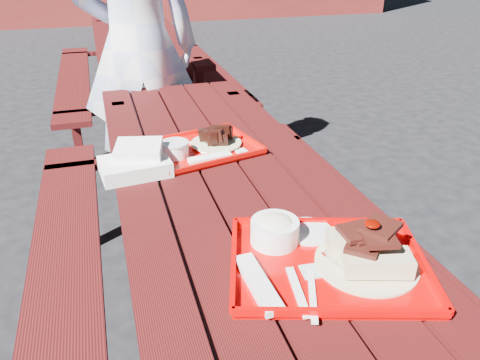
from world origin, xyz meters
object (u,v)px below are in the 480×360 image
at_px(picnic_table_near, 228,226).
at_px(person, 138,48).
at_px(picnic_table_far, 141,58).
at_px(far_tray, 201,147).
at_px(near_tray, 327,251).

relative_size(picnic_table_near, person, 1.27).
height_order(picnic_table_far, far_tray, far_tray).
relative_size(picnic_table_near, far_tray, 5.17).
bearing_deg(person, near_tray, 102.44).
relative_size(far_tray, person, 0.25).
distance_m(far_tray, person, 1.11).
xyz_separation_m(picnic_table_near, far_tray, (-0.04, 0.25, 0.21)).
xyz_separation_m(near_tray, person, (-0.26, 1.86, 0.16)).
distance_m(picnic_table_far, person, 1.52).
distance_m(near_tray, far_tray, 0.79).
bearing_deg(far_tray, near_tray, -79.05).
bearing_deg(near_tray, far_tray, 100.95).
height_order(picnic_table_far, person, person).
bearing_deg(picnic_table_near, near_tray, -77.60).
bearing_deg(near_tray, person, 97.87).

